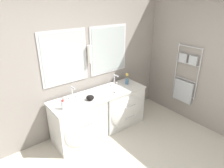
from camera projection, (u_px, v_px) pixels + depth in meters
The scene contains 10 objects.
wall_back at pixel (68, 65), 3.41m from camera, with size 5.80×0.16×2.60m.
wall_right at pixel (194, 59), 3.82m from camera, with size 0.13×3.87×2.60m.
vanity_left at pixel (79, 122), 3.45m from camera, with size 0.90×0.64×0.78m.
vanity_right at pixel (120, 105), 3.96m from camera, with size 0.90×0.64×0.78m.
faucet_left at pixel (72, 92), 3.38m from camera, with size 0.17×0.14×0.22m.
faucet_right at pixel (115, 80), 3.89m from camera, with size 0.17×0.14×0.22m.
toiletry_bottle at pixel (63, 105), 3.06m from camera, with size 0.06×0.06×0.16m.
amenity_bowl at pixel (90, 98), 3.36m from camera, with size 0.14×0.14×0.08m.
flower_vase at pixel (127, 79), 3.95m from camera, with size 0.07×0.07×0.23m.
soap_dish at pixel (117, 91), 3.63m from camera, with size 0.10×0.07×0.04m.
Camera 1 is at (-1.38, -1.10, 2.37)m, focal length 32.00 mm.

